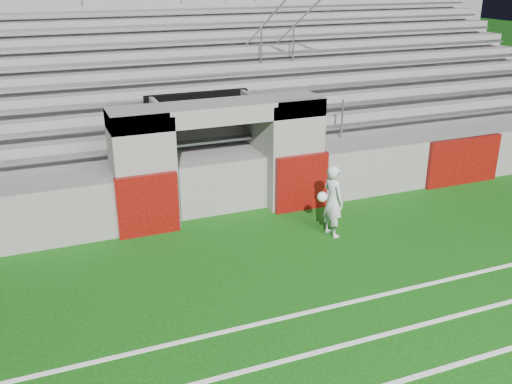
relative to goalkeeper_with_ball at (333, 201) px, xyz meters
name	(u,v)px	position (x,y,z in m)	size (l,w,h in m)	color
ground	(283,284)	(-1.80, -1.47, -0.79)	(90.00, 90.00, 0.00)	#0E450B
stadium_structure	(171,109)	(-1.80, 6.50, 0.70)	(26.00, 8.48, 5.42)	slate
goalkeeper_with_ball	(333,201)	(0.00, 0.00, 0.00)	(0.70, 0.62, 1.57)	#B7BDC1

